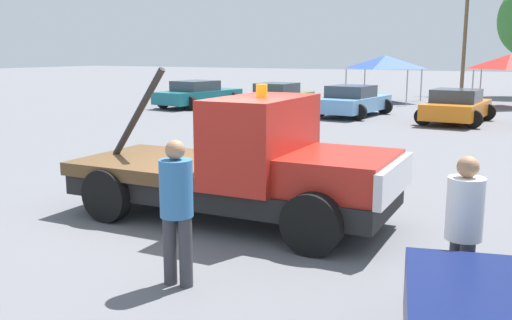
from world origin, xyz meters
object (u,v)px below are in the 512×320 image
Objects in this scene: person_near_truck at (464,224)px; parked_car_teal at (198,94)px; traffic_cone at (378,167)px; utility_pole at (466,25)px; parked_car_orange at (457,107)px; parked_car_olive at (278,98)px; canopy_tent_red at (510,62)px; person_at_hood at (176,203)px; parked_car_skyblue at (352,101)px; canopy_tent_blue at (385,62)px; tow_truck at (247,168)px.

parked_car_teal is at bearing 93.50° from person_near_truck.
parked_car_teal is 17.63m from traffic_cone.
parked_car_teal is at bearing -123.30° from utility_pole.
utility_pole is (-2.34, 16.51, 3.86)m from parked_car_orange.
parked_car_orange is (8.16, -0.74, 0.00)m from parked_car_olive.
person_near_truck is at bearing -167.60° from parked_car_orange.
person_near_truck is at bearing -146.96° from parked_car_olive.
parked_car_olive is at bearing -141.63° from canopy_tent_red.
person_at_hood is 19.12m from parked_car_skyblue.
person_near_truck is at bearing -86.17° from canopy_tent_red.
person_near_truck is 26.86m from canopy_tent_blue.
canopy_tent_red is 0.36× the size of utility_pole.
utility_pole is (5.82, 15.77, 3.86)m from parked_car_olive.
tow_truck is at bearing -153.84° from parked_car_olive.
tow_truck is at bearing 115.44° from person_near_truck.
parked_car_teal is 12.72m from parked_car_orange.
canopy_tent_blue is at bearing 98.52° from tow_truck.
canopy_tent_red reaches higher than parked_car_olive.
parked_car_skyblue is (8.27, -0.27, -0.00)m from parked_car_teal.
traffic_cone is at bearing -74.52° from canopy_tent_blue.
tow_truck is 23.73m from canopy_tent_red.
parked_car_teal is 19.27m from utility_pole.
parked_car_orange is at bearing -81.94° from utility_pole.
tow_truck reaches higher than parked_car_teal.
parked_car_orange is (4.43, -0.46, -0.00)m from parked_car_skyblue.
tow_truck is 1.63× the size of canopy_tent_blue.
parked_car_skyblue is 1.04× the size of parked_car_orange.
parked_car_teal is 1.47× the size of canopy_tent_blue.
utility_pole reaches higher than person_at_hood.
parked_car_olive is (-11.02, 18.12, -0.35)m from person_near_truck.
person_at_hood is 34.93m from utility_pole.
canopy_tent_blue is at bearing 70.35° from person_near_truck.
person_near_truck is at bearing -66.23° from traffic_cone.
utility_pole is at bearing 70.87° from canopy_tent_blue.
canopy_tent_blue is at bearing -36.48° from parked_car_teal.
traffic_cone is (-0.97, -19.41, -2.03)m from canopy_tent_red.
parked_car_teal is at bearing -135.03° from canopy_tent_blue.
person_at_hood is at bearing -93.47° from traffic_cone.
parked_car_skyblue is 1.32× the size of canopy_tent_blue.
parked_car_olive is 14.65m from traffic_cone.
parked_car_orange is at bearing -98.12° from canopy_tent_red.
person_near_truck is 17.62m from parked_car_orange.
parked_car_olive is 17.24m from utility_pole.
canopy_tent_red is at bearing -31.05° from parked_car_skyblue.
canopy_tent_red is (13.86, 7.39, 1.63)m from parked_car_teal.
parked_car_teal and parked_car_skyblue have the same top height.
canopy_tent_blue is (-8.08, 25.58, 1.21)m from person_near_truck.
person_near_truck is at bearing -130.76° from parked_car_teal.
tow_truck is 4.35m from traffic_cone.
tow_truck reaches higher than traffic_cone.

